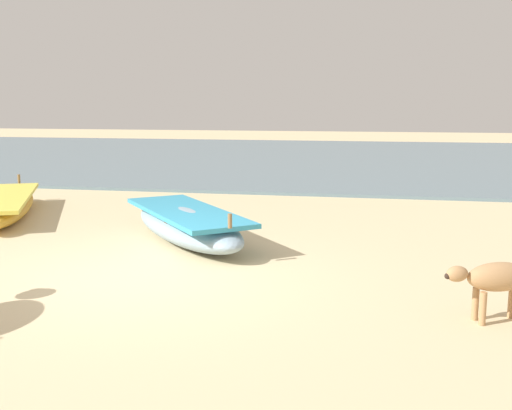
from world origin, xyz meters
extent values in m
plane|color=beige|center=(0.00, 0.00, 0.00)|extent=(80.00, 80.00, 0.00)
cube|color=slate|center=(0.00, 17.23, 0.04)|extent=(60.00, 20.00, 0.08)
ellipsoid|color=gold|center=(-4.11, 3.51, 0.21)|extent=(2.58, 4.15, 0.42)
cube|color=#EAD84C|center=(-4.11, 3.51, 0.39)|extent=(2.35, 3.69, 0.07)
cube|color=olive|center=(-4.24, 3.80, 0.32)|extent=(0.71, 0.42, 0.04)
cylinder|color=olive|center=(-4.94, 5.25, 0.52)|extent=(0.06, 0.06, 0.20)
ellipsoid|color=#8CA5B7|center=(0.02, 2.10, 0.26)|extent=(3.07, 3.47, 0.53)
cube|color=#3399BF|center=(0.02, 2.10, 0.49)|extent=(2.79, 3.12, 0.07)
cube|color=olive|center=(0.18, 1.89, 0.41)|extent=(0.79, 0.67, 0.04)
cylinder|color=olive|center=(1.04, 0.81, 0.63)|extent=(0.06, 0.06, 0.20)
ellipsoid|color=tan|center=(4.25, -0.78, 0.48)|extent=(0.75, 0.49, 0.30)
ellipsoid|color=tan|center=(3.81, -0.94, 0.53)|extent=(0.26, 0.21, 0.16)
sphere|color=#2D2119|center=(3.72, -0.97, 0.51)|extent=(0.08, 0.08, 0.06)
cylinder|color=tan|center=(4.08, -0.92, 0.17)|extent=(0.07, 0.07, 0.35)
cylinder|color=tan|center=(4.03, -0.78, 0.17)|extent=(0.07, 0.07, 0.35)
cylinder|color=tan|center=(4.41, -0.64, 0.17)|extent=(0.07, 0.07, 0.35)
camera|label=1|loc=(2.95, -7.12, 2.24)|focal=42.59mm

